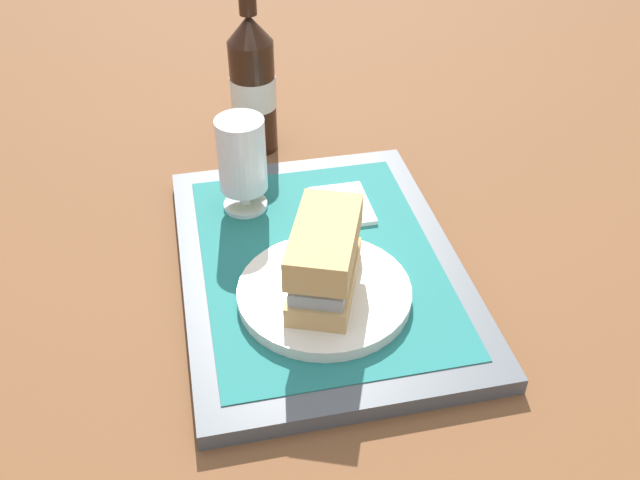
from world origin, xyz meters
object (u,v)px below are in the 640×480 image
sandwich (325,256)px  beer_glass (242,161)px  plate (324,293)px  beer_bottle (253,83)px

sandwich → beer_glass: 0.20m
plate → beer_glass: bearing=18.2°
plate → beer_glass: beer_glass is taller
plate → beer_bottle: 0.38m
plate → sandwich: bearing=-21.3°
beer_glass → beer_bottle: size_ratio=0.47×
sandwich → beer_glass: beer_glass is taller
beer_glass → plate: bearing=-161.8°
plate → beer_glass: (0.19, 0.06, 0.06)m
beer_bottle → beer_glass: bearing=168.0°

